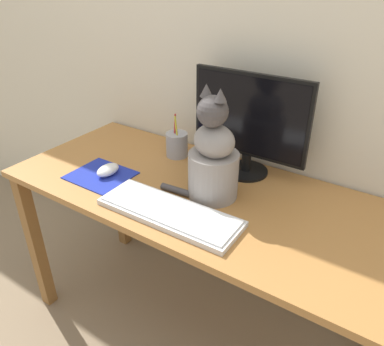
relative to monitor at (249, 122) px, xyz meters
The scene contains 9 objects.
ground_plane 0.95m from the monitor, 107.33° to the right, with size 12.00×12.00×0.00m, color #847056.
wall_back 0.35m from the monitor, 117.51° to the left, with size 7.00×0.04×2.50m.
desk 0.38m from the monitor, 107.33° to the right, with size 1.46×0.61×0.72m.
monitor is the anchor object (origin of this frame).
keyboard 0.44m from the monitor, 101.01° to the right, with size 0.48×0.17×0.02m.
mousepad_left 0.59m from the monitor, 143.38° to the right, with size 0.22×0.20×0.00m.
computer_mouse_left 0.55m from the monitor, 143.56° to the right, with size 0.06×0.10×0.04m.
cat 0.22m from the monitor, 96.07° to the right, with size 0.28×0.21×0.39m.
pen_cup 0.34m from the monitor, behind, with size 0.09×0.09×0.18m.
Camera 1 is at (0.59, -0.95, 1.43)m, focal length 35.00 mm.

